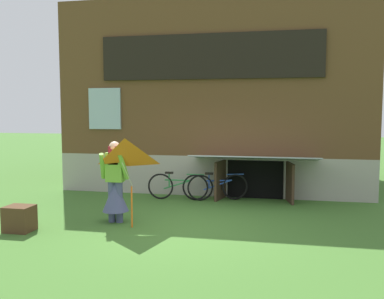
{
  "coord_description": "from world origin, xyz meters",
  "views": [
    {
      "loc": [
        1.71,
        -7.55,
        2.22
      ],
      "look_at": [
        -0.09,
        1.25,
        1.38
      ],
      "focal_mm": 38.82,
      "sensor_mm": 36.0,
      "label": 1
    }
  ],
  "objects": [
    {
      "name": "ground_plane",
      "position": [
        0.0,
        0.0,
        0.0
      ],
      "size": [
        60.0,
        60.0,
        0.0
      ],
      "primitive_type": "plane",
      "color": "#3D6B28"
    },
    {
      "name": "person",
      "position": [
        -1.42,
        0.12,
        0.68
      ],
      "size": [
        0.61,
        0.52,
        1.62
      ],
      "rotation": [
        0.0,
        0.0,
        -0.08
      ],
      "color": "#474C75",
      "rests_on": "ground_plane"
    },
    {
      "name": "log_house",
      "position": [
        0.0,
        5.53,
        2.58
      ],
      "size": [
        8.3,
        6.17,
        5.16
      ],
      "color": "#9E998E",
      "rests_on": "ground_plane"
    },
    {
      "name": "wooden_crate",
      "position": [
        -2.92,
        -0.83,
        0.24
      ],
      "size": [
        0.49,
        0.42,
        0.47
      ],
      "primitive_type": "cube",
      "color": "#4C331E",
      "rests_on": "ground_plane"
    },
    {
      "name": "bicycle_blue",
      "position": [
        0.3,
        2.57,
        0.34
      ],
      "size": [
        1.46,
        0.53,
        0.7
      ],
      "rotation": [
        0.0,
        0.0,
        0.33
      ],
      "color": "black",
      "rests_on": "ground_plane"
    },
    {
      "name": "bicycle_green",
      "position": [
        -0.69,
        2.42,
        0.34
      ],
      "size": [
        1.54,
        0.13,
        0.7
      ],
      "rotation": [
        0.0,
        0.0,
        0.05
      ],
      "color": "black",
      "rests_on": "ground_plane"
    },
    {
      "name": "kite",
      "position": [
        -1.01,
        -0.39,
        1.32
      ],
      "size": [
        0.98,
        0.93,
        1.63
      ],
      "color": "orange",
      "rests_on": "ground_plane"
    }
  ]
}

